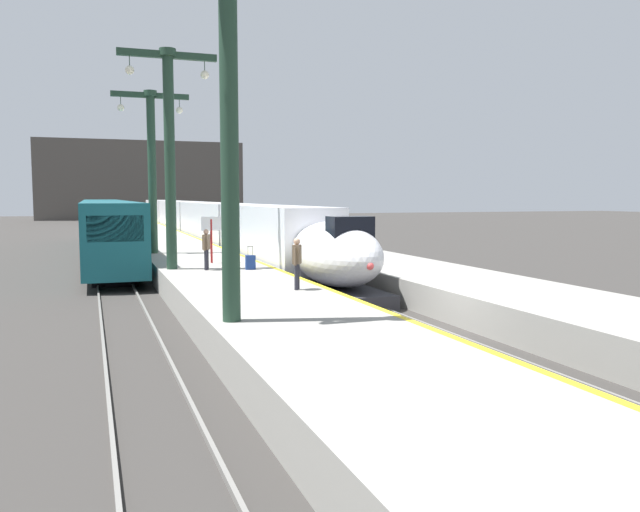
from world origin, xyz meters
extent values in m
plane|color=#33302D|center=(0.00, 0.00, 0.00)|extent=(260.00, 260.00, 0.00)
cube|color=gray|center=(-4.05, 24.75, 0.53)|extent=(4.80, 110.00, 1.05)
cube|color=gray|center=(4.05, 24.75, 0.53)|extent=(4.80, 110.00, 1.05)
cube|color=yellow|center=(-1.77, 24.75, 1.05)|extent=(0.20, 107.80, 0.01)
cube|color=slate|center=(-0.75, 27.50, 0.06)|extent=(0.08, 110.00, 0.12)
cube|color=slate|center=(0.75, 27.50, 0.06)|extent=(0.08, 110.00, 0.12)
cube|color=slate|center=(-8.85, 27.50, 0.06)|extent=(0.08, 110.00, 0.12)
cube|color=slate|center=(-7.35, 27.50, 0.06)|extent=(0.08, 110.00, 0.12)
ellipsoid|color=silver|center=(0.00, 6.53, 1.83)|extent=(2.78, 6.93, 2.56)
cube|color=#28282D|center=(0.00, 6.18, 0.28)|extent=(2.46, 5.89, 0.55)
cube|color=black|center=(0.00, 4.97, 2.90)|extent=(1.59, 1.00, 0.90)
sphere|color=#F24C4C|center=(0.00, 3.14, 1.68)|extent=(0.28, 0.28, 0.28)
cube|color=silver|center=(0.00, 15.61, 2.08)|extent=(2.90, 14.00, 3.05)
cube|color=black|center=(-1.42, 15.61, 2.62)|extent=(0.04, 11.90, 0.80)
cube|color=black|center=(1.42, 15.61, 2.62)|extent=(0.04, 11.90, 0.80)
cube|color=silver|center=(0.00, 15.61, 0.80)|extent=(2.92, 13.30, 0.24)
cube|color=black|center=(0.00, 11.13, 0.28)|extent=(2.03, 2.20, 0.56)
cube|color=black|center=(0.00, 20.09, 0.28)|extent=(2.03, 2.20, 0.56)
cube|color=silver|center=(0.00, 32.21, 2.08)|extent=(2.90, 18.00, 3.05)
cube|color=black|center=(-1.42, 32.21, 2.62)|extent=(0.04, 15.84, 0.80)
cube|color=black|center=(1.42, 32.21, 2.62)|extent=(0.04, 15.84, 0.80)
cube|color=black|center=(0.00, 26.09, 0.28)|extent=(2.03, 2.20, 0.56)
cube|color=black|center=(0.00, 38.33, 0.28)|extent=(2.03, 2.20, 0.56)
cube|color=silver|center=(0.00, 50.81, 2.08)|extent=(2.90, 18.00, 3.05)
cube|color=black|center=(-1.42, 50.81, 2.62)|extent=(0.04, 15.84, 0.80)
cube|color=black|center=(1.42, 50.81, 2.62)|extent=(0.04, 15.84, 0.80)
cube|color=black|center=(0.00, 44.69, 0.28)|extent=(2.03, 2.20, 0.56)
cube|color=black|center=(0.00, 56.93, 0.28)|extent=(2.03, 2.20, 0.56)
cube|color=silver|center=(0.00, 69.41, 2.08)|extent=(2.90, 18.00, 3.05)
cube|color=black|center=(-1.42, 69.41, 2.62)|extent=(0.04, 15.84, 0.80)
cube|color=black|center=(1.42, 69.41, 2.62)|extent=(0.04, 15.84, 0.80)
cube|color=black|center=(0.00, 63.29, 0.28)|extent=(2.03, 2.20, 0.56)
cube|color=black|center=(0.00, 75.53, 0.28)|extent=(2.03, 2.20, 0.56)
cube|color=#145660|center=(-8.10, 19.85, 2.15)|extent=(2.85, 18.00, 3.30)
cube|color=black|center=(-8.10, 10.89, 2.75)|extent=(2.28, 0.08, 1.10)
cube|color=black|center=(-9.49, 19.85, 2.65)|extent=(0.04, 15.30, 0.90)
cube|color=black|center=(-6.71, 19.85, 2.65)|extent=(0.04, 15.30, 0.90)
cube|color=black|center=(-8.10, 14.09, 0.26)|extent=(2.00, 2.00, 0.52)
cube|color=black|center=(-8.10, 25.61, 0.26)|extent=(2.00, 2.00, 0.52)
cube|color=#145660|center=(-8.10, 38.45, 2.15)|extent=(2.85, 18.00, 3.30)
cylinder|color=#1E3828|center=(-5.90, -1.79, 5.72)|extent=(0.44, 0.44, 9.33)
cylinder|color=#1E3828|center=(-5.90, 10.22, 5.56)|extent=(0.44, 0.44, 9.02)
cylinder|color=#1E3828|center=(-5.90, 10.22, 9.92)|extent=(0.68, 0.68, 0.30)
cube|color=#1E3828|center=(-5.90, 10.22, 9.82)|extent=(4.00, 0.24, 0.28)
cylinder|color=#1E3828|center=(-7.40, 10.22, 9.47)|extent=(0.03, 0.03, 0.60)
sphere|color=#EFEACC|center=(-7.40, 10.22, 9.12)|extent=(0.36, 0.36, 0.36)
cylinder|color=#1E3828|center=(-4.40, 10.22, 9.47)|extent=(0.03, 0.03, 0.60)
sphere|color=#EFEACC|center=(-4.40, 10.22, 9.12)|extent=(0.36, 0.36, 0.36)
cylinder|color=#1E3828|center=(-5.90, 18.24, 5.34)|extent=(0.44, 0.44, 8.57)
cylinder|color=#1E3828|center=(-5.90, 18.24, 9.47)|extent=(0.68, 0.68, 0.30)
cube|color=#1E3828|center=(-5.90, 18.24, 9.37)|extent=(4.00, 0.24, 0.28)
cylinder|color=#1E3828|center=(-7.40, 18.24, 9.02)|extent=(0.03, 0.03, 0.60)
sphere|color=#EFEACC|center=(-7.40, 18.24, 8.67)|extent=(0.36, 0.36, 0.36)
cylinder|color=#1E3828|center=(-4.40, 18.24, 9.02)|extent=(0.03, 0.03, 0.60)
sphere|color=#EFEACC|center=(-4.40, 18.24, 8.67)|extent=(0.36, 0.36, 0.36)
cylinder|color=#23232D|center=(-4.64, 9.30, 1.48)|extent=(0.13, 0.13, 0.85)
cylinder|color=#23232D|center=(-4.55, 9.45, 1.48)|extent=(0.13, 0.13, 0.85)
cube|color=brown|center=(-4.60, 9.38, 2.21)|extent=(0.37, 0.44, 0.62)
cylinder|color=brown|center=(-4.71, 9.17, 2.16)|extent=(0.09, 0.09, 0.58)
cylinder|color=brown|center=(-4.48, 9.59, 2.16)|extent=(0.09, 0.09, 0.58)
sphere|color=tan|center=(-4.60, 9.38, 2.63)|extent=(0.22, 0.22, 0.22)
cylinder|color=#23232D|center=(-2.83, 2.65, 1.48)|extent=(0.13, 0.13, 0.85)
cylinder|color=#23232D|center=(-2.74, 2.80, 1.48)|extent=(0.13, 0.13, 0.85)
cube|color=brown|center=(-2.79, 2.73, 2.21)|extent=(0.39, 0.44, 0.62)
cylinder|color=brown|center=(-2.91, 2.52, 2.16)|extent=(0.09, 0.09, 0.58)
cylinder|color=brown|center=(-2.66, 2.93, 2.16)|extent=(0.09, 0.09, 0.58)
sphere|color=tan|center=(-2.79, 2.73, 2.63)|extent=(0.22, 0.22, 0.22)
cube|color=navy|center=(-2.85, 8.89, 1.35)|extent=(0.40, 0.22, 0.60)
cylinder|color=#262628|center=(-2.95, 8.89, 1.83)|extent=(0.02, 0.02, 0.36)
cylinder|color=#262628|center=(-2.75, 8.89, 1.83)|extent=(0.02, 0.02, 0.36)
cube|color=#262628|center=(-2.85, 8.89, 2.02)|extent=(0.22, 0.03, 0.02)
cylinder|color=maroon|center=(-3.89, 12.11, 2.05)|extent=(0.10, 0.10, 2.00)
cube|color=white|center=(-3.89, 12.11, 2.85)|extent=(0.90, 0.06, 0.64)
cube|color=#4C4742|center=(0.00, 102.00, 7.00)|extent=(36.00, 2.00, 14.00)
camera|label=1|loc=(-9.09, -17.07, 4.08)|focal=36.07mm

